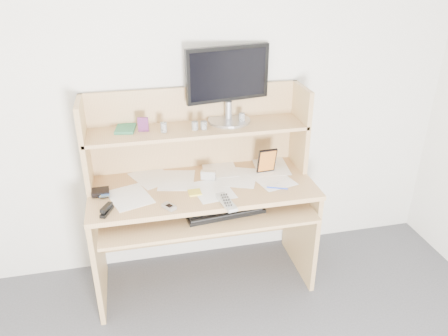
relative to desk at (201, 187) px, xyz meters
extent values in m
cube|color=silver|center=(0.00, 0.24, 0.56)|extent=(3.60, 0.04, 2.50)
cube|color=tan|center=(0.00, -0.08, 0.04)|extent=(1.40, 0.60, 0.03)
cube|color=tan|center=(-0.68, -0.08, -0.33)|extent=(0.03, 0.56, 0.72)
cube|color=tan|center=(0.68, -0.08, -0.33)|extent=(0.03, 0.56, 0.72)
cube|color=tan|center=(0.00, 0.20, -0.36)|extent=(1.34, 0.02, 0.41)
cube|color=tan|center=(0.00, -0.20, -0.05)|extent=(1.28, 0.55, 0.02)
cube|color=tan|center=(0.00, 0.21, 0.33)|extent=(1.40, 0.02, 0.55)
cube|color=tan|center=(-0.68, 0.07, 0.33)|extent=(0.03, 0.30, 0.55)
cube|color=tan|center=(0.68, 0.07, 0.33)|extent=(0.03, 0.30, 0.55)
cube|color=tan|center=(0.00, 0.07, 0.38)|extent=(1.38, 0.30, 0.02)
cube|color=white|center=(0.00, -0.08, 0.06)|extent=(1.32, 0.54, 0.01)
cube|color=black|center=(0.10, -0.27, -0.03)|extent=(0.49, 0.22, 0.02)
cube|color=black|center=(0.10, -0.27, -0.02)|extent=(0.46, 0.21, 0.01)
cube|color=#AEAEA9|center=(0.09, -0.34, 0.07)|extent=(0.09, 0.21, 0.02)
cube|color=#A6A6A8|center=(-0.23, -0.31, 0.07)|extent=(0.09, 0.10, 0.02)
cube|color=black|center=(-0.58, -0.28, 0.08)|extent=(0.08, 0.13, 0.04)
cube|color=black|center=(-0.62, -0.06, 0.07)|extent=(0.10, 0.09, 0.03)
cube|color=yellow|center=(-0.06, -0.17, 0.06)|extent=(0.08, 0.08, 0.01)
cube|color=silver|center=(0.05, -0.02, 0.09)|extent=(0.10, 0.07, 0.06)
cube|color=black|center=(0.44, -0.01, 0.15)|extent=(0.12, 0.02, 0.17)
cylinder|color=blue|center=(0.44, -0.23, 0.07)|extent=(0.12, 0.06, 0.01)
cube|color=maroon|center=(-0.33, 0.08, 0.43)|extent=(0.07, 0.03, 0.09)
cube|color=#2C7042|center=(-0.44, 0.12, 0.39)|extent=(0.14, 0.17, 0.02)
cylinder|color=black|center=(-0.02, 0.03, 0.41)|extent=(0.05, 0.05, 0.05)
cylinder|color=silver|center=(-0.21, 0.03, 0.42)|extent=(0.05, 0.05, 0.06)
cylinder|color=black|center=(0.04, 0.03, 0.41)|extent=(0.05, 0.05, 0.05)
cylinder|color=white|center=(0.29, 0.08, 0.42)|extent=(0.04, 0.04, 0.07)
cylinder|color=#ACADB1|center=(0.22, 0.13, 0.40)|extent=(0.27, 0.27, 0.02)
cylinder|color=#ACADB1|center=(0.22, 0.14, 0.46)|extent=(0.05, 0.05, 0.11)
cube|color=black|center=(0.22, 0.16, 0.69)|extent=(0.54, 0.13, 0.34)
cube|color=black|center=(0.22, 0.14, 0.69)|extent=(0.49, 0.09, 0.30)
camera|label=1|loc=(-0.39, -2.45, 1.37)|focal=35.00mm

